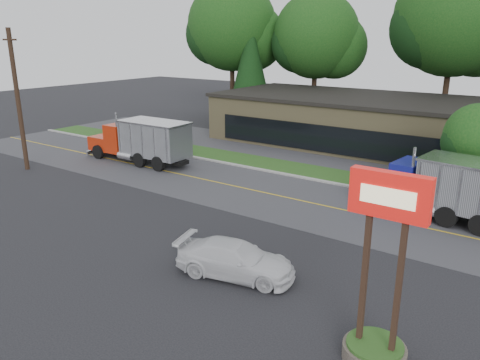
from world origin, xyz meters
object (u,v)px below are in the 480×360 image
Objects in this scene: bilo_sign at (379,301)px; rally_car at (236,259)px; dump_truck_blue at (446,186)px; dump_truck_red at (143,140)px; utility_pole at (18,100)px.

bilo_sign reaches higher than rally_car.
rally_car is (-5.41, -11.58, -1.09)m from dump_truck_blue.
dump_truck_red is at bearing 43.57° from rally_car.
dump_truck_blue is at bearing 94.71° from bilo_sign.
bilo_sign reaches higher than dump_truck_blue.
utility_pole reaches higher than dump_truck_red.
utility_pole is 9.11m from dump_truck_red.
rally_car is (16.29, -10.44, -1.09)m from dump_truck_red.
utility_pole is at bearing 65.59° from rally_car.
dump_truck_blue is (27.39, 7.45, -3.29)m from utility_pole.
utility_pole is 29.29m from bilo_sign.
utility_pole reaches higher than rally_car.
bilo_sign is 6.90m from rally_car.
bilo_sign is 25.91m from dump_truck_red.
dump_truck_blue is (21.69, 1.15, -0.01)m from dump_truck_red.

